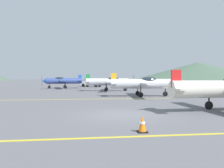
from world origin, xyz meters
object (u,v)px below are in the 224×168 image
airplane_back (63,81)px  traffic_cone_front (142,124)px  airplane_mid (143,83)px  car_sedan (92,83)px  airplane_far (109,82)px

airplane_back → traffic_cone_front: size_ratio=13.60×
traffic_cone_front → airplane_back: bearing=99.6°
airplane_mid → car_sedan: (-4.34, 24.15, -0.51)m
airplane_mid → airplane_far: size_ratio=1.00×
car_sedan → traffic_cone_front: bearing=-89.6°
traffic_cone_front → airplane_mid: bearing=74.6°
airplane_far → car_sedan: 14.65m
airplane_far → car_sedan: (-1.95, 14.51, -0.51)m
airplane_back → traffic_cone_front: 33.54m
airplane_far → traffic_cone_front: 24.51m
airplane_back → airplane_far: bearing=-49.7°
car_sedan → airplane_back: bearing=-132.3°
airplane_mid → traffic_cone_front: airplane_mid is taller
airplane_mid → car_sedan: 24.54m
airplane_back → traffic_cone_front: airplane_back is taller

